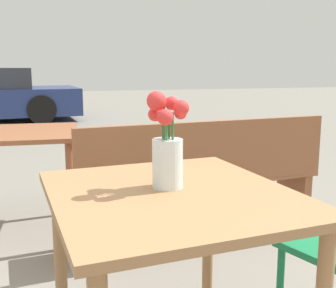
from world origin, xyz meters
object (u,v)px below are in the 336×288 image
table_front (171,221)px  flower_vase (167,151)px  bench_near (203,179)px  table_back (24,148)px

table_front → flower_vase: bearing=91.3°
flower_vase → bench_near: (0.56, 1.08, -0.42)m
flower_vase → table_back: bearing=108.5°
bench_near → table_front: bearing=-116.4°
table_front → flower_vase: 0.25m
bench_near → table_back: size_ratio=2.02×
table_front → bench_near: size_ratio=0.56×
flower_vase → table_back: flower_vase is taller
table_front → flower_vase: flower_vase is taller
flower_vase → bench_near: flower_vase is taller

